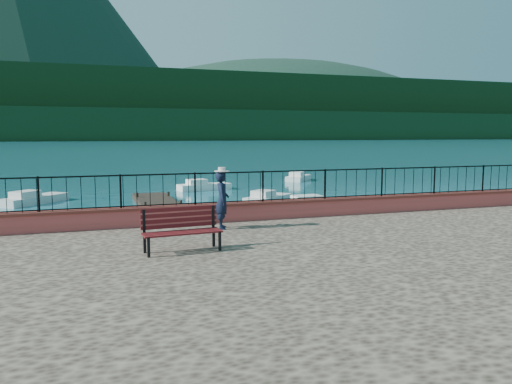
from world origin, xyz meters
TOP-DOWN VIEW (x-y plane):
  - ground at (0.00, 0.00)m, footprint 2000.00×2000.00m
  - promenade at (0.00, -6.00)m, footprint 30.00×20.00m
  - parapet at (0.00, 3.70)m, footprint 28.00×0.46m
  - railing at (0.00, 3.70)m, footprint 27.00×0.05m
  - dock at (-2.00, 12.00)m, footprint 2.00×16.00m
  - far_forest at (0.00, 300.00)m, footprint 900.00×60.00m
  - foothills at (0.00, 360.00)m, footprint 900.00×120.00m
  - companion_hill at (220.00, 560.00)m, footprint 448.00×384.00m
  - park_bench at (-3.57, 0.14)m, footprint 1.87×0.73m
  - person at (-1.95, 2.58)m, footprint 0.55×0.69m
  - hat at (-1.95, 2.58)m, footprint 0.44×0.44m
  - boat_0 at (-7.84, 7.98)m, footprint 3.84×2.48m
  - boat_1 at (5.73, 12.06)m, footprint 4.18×1.35m
  - boat_2 at (4.15, 15.27)m, footprint 3.43×3.12m
  - boat_3 at (-8.48, 19.45)m, footprint 3.63×3.92m
  - boat_4 at (2.21, 23.02)m, footprint 3.86×1.90m
  - boat_5 at (11.34, 27.34)m, footprint 3.16×3.40m

SIDE VIEW (x-z plane):
  - ground at x=0.00m, z-range 0.00..0.00m
  - companion_hill at x=220.00m, z-range -90.00..90.00m
  - dock at x=-2.00m, z-range 0.00..0.30m
  - boat_0 at x=-7.84m, z-range 0.00..0.80m
  - boat_1 at x=5.73m, z-range 0.00..0.80m
  - boat_2 at x=4.15m, z-range 0.00..0.80m
  - boat_3 at x=-8.48m, z-range 0.00..0.80m
  - boat_4 at x=2.21m, z-range 0.00..0.80m
  - boat_5 at x=11.34m, z-range 0.00..0.80m
  - promenade at x=0.00m, z-range 0.00..1.20m
  - parapet at x=0.00m, z-range 1.20..1.78m
  - park_bench at x=-3.57m, z-range 1.00..2.01m
  - person at x=-1.95m, z-range 1.20..2.86m
  - railing at x=0.00m, z-range 1.78..2.73m
  - hat at x=-1.95m, z-range 2.86..2.98m
  - far_forest at x=0.00m, z-range 0.00..18.00m
  - foothills at x=0.00m, z-range 0.00..44.00m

